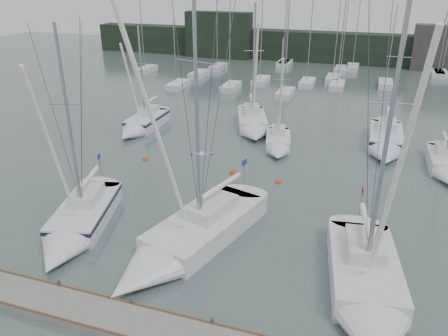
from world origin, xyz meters
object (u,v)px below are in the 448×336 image
object	(u,v)px
sailboat_mid_c	(278,145)
buoy_b	(278,182)
sailboat_near_right	(369,297)
sailboat_mid_e	(446,167)
sailboat_mid_b	(253,126)
sailboat_mid_d	(386,143)
buoy_a	(233,173)
buoy_c	(146,160)
sailboat_near_center	(178,246)
sailboat_mid_a	(141,125)
sailboat_near_left	(76,227)

from	to	relation	value
sailboat_mid_c	buoy_b	xyz separation A→B (m)	(1.42, -6.35, -0.51)
sailboat_near_right	sailboat_mid_c	bearing A→B (deg)	105.80
sailboat_mid_e	buoy_b	world-z (taller)	sailboat_mid_e
sailboat_mid_b	sailboat_mid_d	bearing A→B (deg)	-24.07
sailboat_near_right	buoy_a	world-z (taller)	sailboat_near_right
buoy_c	sailboat_mid_b	bearing A→B (deg)	55.16
buoy_a	buoy_b	xyz separation A→B (m)	(3.69, -0.45, 0.00)
sailboat_near_center	buoy_c	xyz separation A→B (m)	(-8.23, 11.65, -0.61)
sailboat_near_right	sailboat_mid_c	size ratio (longest dim) A/B	1.57
sailboat_mid_b	sailboat_near_center	bearing A→B (deg)	-105.14
sailboat_mid_a	sailboat_mid_d	bearing A→B (deg)	4.90
sailboat_near_right	buoy_c	world-z (taller)	sailboat_near_right
sailboat_near_center	buoy_c	world-z (taller)	sailboat_near_center
sailboat_near_left	sailboat_near_right	world-z (taller)	sailboat_near_right
sailboat_mid_a	sailboat_mid_c	bearing A→B (deg)	-3.92
sailboat_near_center	sailboat_mid_a	distance (m)	21.77
sailboat_near_left	sailboat_near_center	size ratio (longest dim) A/B	0.74
sailboat_near_left	buoy_a	world-z (taller)	sailboat_near_left
sailboat_mid_e	buoy_c	xyz separation A→B (m)	(-23.61, -5.07, -0.52)
sailboat_mid_b	sailboat_mid_c	xyz separation A→B (m)	(3.39, -4.10, -0.11)
sailboat_near_left	buoy_a	bearing A→B (deg)	46.19
sailboat_mid_c	sailboat_near_center	bearing A→B (deg)	-108.44
sailboat_mid_b	sailboat_near_left	bearing A→B (deg)	-122.63
sailboat_near_right	buoy_b	bearing A→B (deg)	111.34
buoy_c	buoy_b	bearing A→B (deg)	-3.68
sailboat_near_right	sailboat_mid_d	xyz separation A→B (m)	(0.80, 21.22, 0.03)
buoy_b	buoy_c	xyz separation A→B (m)	(-11.56, 0.74, 0.00)
sailboat_near_left	sailboat_mid_c	distance (m)	19.33
sailboat_mid_b	buoy_c	xyz separation A→B (m)	(-6.75, -9.70, -0.62)
sailboat_mid_a	sailboat_near_right	bearing A→B (deg)	-41.07
sailboat_near_right	sailboat_mid_e	world-z (taller)	sailboat_near_right
sailboat_mid_b	sailboat_mid_d	xyz separation A→B (m)	(12.40, -1.08, 0.04)
sailboat_near_center	sailboat_mid_c	world-z (taller)	sailboat_near_center
sailboat_mid_d	sailboat_near_center	bearing A→B (deg)	-118.61
sailboat_mid_b	sailboat_mid_d	size ratio (longest dim) A/B	0.96
sailboat_mid_d	buoy_a	size ratio (longest dim) A/B	21.74
sailboat_near_center	sailboat_mid_b	bearing A→B (deg)	109.97
sailboat_near_center	sailboat_mid_c	xyz separation A→B (m)	(1.91, 17.26, -0.09)
sailboat_near_center	sailboat_mid_d	size ratio (longest dim) A/B	1.33
sailboat_near_right	buoy_a	distance (m)	16.17
sailboat_near_center	sailboat_near_left	bearing A→B (deg)	-163.37
buoy_a	buoy_c	world-z (taller)	buoy_a
sailboat_near_left	sailboat_mid_b	world-z (taller)	sailboat_near_left
sailboat_mid_c	buoy_b	world-z (taller)	sailboat_mid_c
buoy_c	sailboat_near_right	bearing A→B (deg)	-34.45
buoy_a	buoy_b	size ratio (longest dim) A/B	1.27
sailboat_near_right	buoy_a	size ratio (longest dim) A/B	26.09
sailboat_mid_a	sailboat_mid_d	distance (m)	23.14
buoy_c	sailboat_mid_c	bearing A→B (deg)	28.92
sailboat_mid_b	sailboat_near_right	bearing A→B (deg)	-81.61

